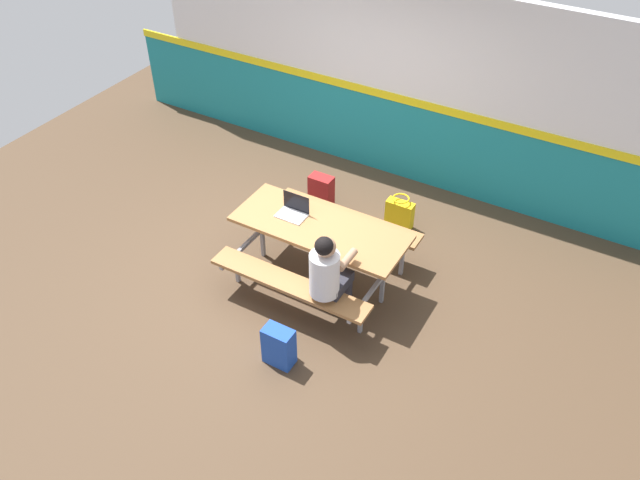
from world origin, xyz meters
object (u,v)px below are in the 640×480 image
(laptop_silver, at_px, (293,211))
(tote_bag_bright, at_px, (400,214))
(picnic_table_main, at_px, (320,238))
(backpack_dark, at_px, (279,346))
(student_nearer, at_px, (328,273))
(satchel_spare, at_px, (321,191))

(laptop_silver, distance_m, tote_bag_bright, 1.58)
(picnic_table_main, height_order, tote_bag_bright, picnic_table_main)
(laptop_silver, distance_m, backpack_dark, 1.53)
(student_nearer, relative_size, satchel_spare, 2.74)
(picnic_table_main, height_order, backpack_dark, picnic_table_main)
(student_nearer, bearing_deg, tote_bag_bright, 91.27)
(laptop_silver, bearing_deg, picnic_table_main, -5.77)
(student_nearer, bearing_deg, satchel_spare, 121.81)
(backpack_dark, xyz_separation_m, satchel_spare, (-0.93, 2.44, 0.00))
(picnic_table_main, bearing_deg, backpack_dark, -78.10)
(student_nearer, height_order, satchel_spare, student_nearer)
(student_nearer, bearing_deg, backpack_dark, -102.69)
(laptop_silver, distance_m, satchel_spare, 1.33)
(picnic_table_main, xyz_separation_m, tote_bag_bright, (0.38, 1.30, -0.38))
(backpack_dark, height_order, tote_bag_bright, backpack_dark)
(picnic_table_main, relative_size, laptop_silver, 5.92)
(laptop_silver, relative_size, backpack_dark, 0.73)
(picnic_table_main, relative_size, student_nearer, 1.57)
(student_nearer, relative_size, tote_bag_bright, 2.81)
(tote_bag_bright, bearing_deg, laptop_silver, -120.07)
(tote_bag_bright, bearing_deg, picnic_table_main, -106.10)
(satchel_spare, bearing_deg, tote_bag_bright, 5.69)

